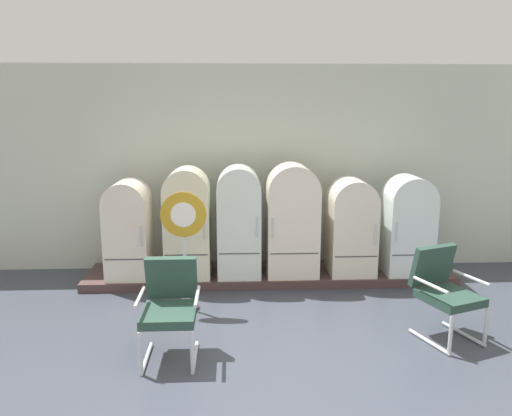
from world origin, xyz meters
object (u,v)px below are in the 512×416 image
object	(u,v)px
refrigerator_0	(128,226)
refrigerator_4	(351,224)
refrigerator_3	(292,217)
armchair_right	(444,288)
sign_stand	(184,248)
refrigerator_1	(187,219)
refrigerator_2	(239,218)
armchair_left	(170,303)
refrigerator_5	(408,222)

from	to	relation	value
refrigerator_0	refrigerator_4	size ratio (longest dim) A/B	1.00
refrigerator_3	armchair_right	xyz separation A→B (m)	(1.44, -1.81, -0.39)
armchair_right	refrigerator_0	bearing A→B (deg)	153.93
refrigerator_0	refrigerator_3	distance (m)	2.29
sign_stand	refrigerator_0	bearing A→B (deg)	131.93
refrigerator_1	refrigerator_2	distance (m)	0.72
refrigerator_2	armchair_right	size ratio (longest dim) A/B	1.56
refrigerator_0	refrigerator_1	bearing A→B (deg)	-2.03
refrigerator_4	armchair_right	size ratio (longest dim) A/B	1.37
refrigerator_4	refrigerator_3	bearing A→B (deg)	-179.50
refrigerator_3	armchair_left	distance (m)	2.59
refrigerator_0	armchair_left	world-z (taller)	refrigerator_0
refrigerator_3	refrigerator_2	bearing A→B (deg)	-179.50
refrigerator_1	sign_stand	distance (m)	0.95
refrigerator_4	refrigerator_5	xyz separation A→B (m)	(0.80, -0.03, 0.02)
armchair_right	sign_stand	distance (m)	3.00
refrigerator_0	refrigerator_4	bearing A→B (deg)	-0.14
armchair_left	armchair_right	world-z (taller)	same
sign_stand	armchair_left	bearing A→B (deg)	-92.15
sign_stand	refrigerator_3	bearing A→B (deg)	33.70
refrigerator_1	refrigerator_3	size ratio (longest dim) A/B	0.97
refrigerator_2	armchair_left	distance (m)	2.24
refrigerator_0	refrigerator_4	world-z (taller)	refrigerator_4
sign_stand	refrigerator_1	bearing A→B (deg)	92.53
refrigerator_0	refrigerator_5	world-z (taller)	refrigerator_5
armchair_left	refrigerator_3	bearing A→B (deg)	55.03
refrigerator_3	armchair_left	size ratio (longest dim) A/B	1.59
refrigerator_2	refrigerator_5	xyz separation A→B (m)	(2.40, -0.02, -0.08)
refrigerator_0	refrigerator_5	xyz separation A→B (m)	(3.94, -0.04, 0.02)
refrigerator_1	refrigerator_4	distance (m)	2.32
armchair_right	refrigerator_5	bearing A→B (deg)	83.23
refrigerator_2	refrigerator_3	size ratio (longest dim) A/B	0.98
refrigerator_4	armchair_left	world-z (taller)	refrigerator_4
refrigerator_1	refrigerator_0	bearing A→B (deg)	177.97
refrigerator_4	armchair_right	distance (m)	1.93
refrigerator_1	sign_stand	size ratio (longest dim) A/B	1.03
refrigerator_0	refrigerator_1	distance (m)	0.83
refrigerator_2	refrigerator_3	world-z (taller)	refrigerator_3
refrigerator_2	refrigerator_5	distance (m)	2.40
refrigerator_3	armchair_right	bearing A→B (deg)	-51.48
refrigerator_0	sign_stand	bearing A→B (deg)	-48.07
refrigerator_0	refrigerator_1	xyz separation A→B (m)	(0.83, -0.03, 0.10)
armchair_left	sign_stand	bearing A→B (deg)	87.85
refrigerator_0	armchair_right	xyz separation A→B (m)	(3.73, -1.83, -0.28)
refrigerator_2	refrigerator_3	bearing A→B (deg)	0.50
refrigerator_2	refrigerator_4	xyz separation A→B (m)	(1.60, 0.01, -0.11)
armchair_left	armchair_right	size ratio (longest dim) A/B	1.00
armchair_right	armchair_left	bearing A→B (deg)	-174.37
refrigerator_2	sign_stand	bearing A→B (deg)	-125.56
refrigerator_3	refrigerator_5	xyz separation A→B (m)	(1.65, -0.03, -0.09)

